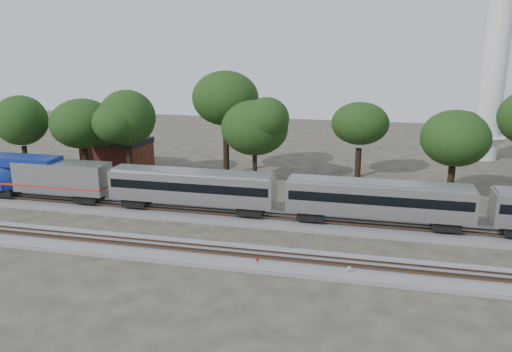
{
  "coord_description": "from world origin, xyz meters",
  "views": [
    {
      "loc": [
        11.11,
        -42.89,
        18.28
      ],
      "look_at": [
        -0.11,
        5.0,
        5.15
      ],
      "focal_mm": 35.0,
      "sensor_mm": 36.0,
      "label": 1
    }
  ],
  "objects": [
    {
      "name": "track_far",
      "position": [
        0.0,
        6.0,
        0.21
      ],
      "size": [
        160.0,
        5.0,
        0.73
      ],
      "color": "slate",
      "rests_on": "ground"
    },
    {
      "name": "switch_lever",
      "position": [
        5.21,
        -5.8,
        0.15
      ],
      "size": [
        0.57,
        0.44,
        0.3
      ],
      "primitive_type": "cube",
      "rotation": [
        0.0,
        0.0,
        0.32
      ],
      "color": "#512D19",
      "rests_on": "ground"
    },
    {
      "name": "tree_1",
      "position": [
        -27.23,
        17.18,
        7.71
      ],
      "size": [
        7.85,
        7.85,
        11.07
      ],
      "color": "black",
      "rests_on": "ground"
    },
    {
      "name": "brick_building",
      "position": [
        -26.26,
        24.31,
        2.22
      ],
      "size": [
        9.76,
        7.34,
        4.4
      ],
      "rotation": [
        0.0,
        0.0,
        -0.1
      ],
      "color": "maroon",
      "rests_on": "ground"
    },
    {
      "name": "tree_5",
      "position": [
        9.53,
        26.63,
        7.58
      ],
      "size": [
        7.72,
        7.72,
        10.89
      ],
      "color": "black",
      "rests_on": "ground"
    },
    {
      "name": "tree_3",
      "position": [
        -8.9,
        23.86,
        10.89
      ],
      "size": [
        11.07,
        11.07,
        15.61
      ],
      "color": "black",
      "rests_on": "ground"
    },
    {
      "name": "ground",
      "position": [
        0.0,
        0.0,
        0.0
      ],
      "size": [
        160.0,
        160.0,
        0.0
      ],
      "primitive_type": "plane",
      "color": "#383328",
      "rests_on": "ground"
    },
    {
      "name": "tree_4",
      "position": [
        -3.79,
        19.95,
        7.56
      ],
      "size": [
        7.71,
        7.71,
        10.86
      ],
      "color": "black",
      "rests_on": "ground"
    },
    {
      "name": "tree_0",
      "position": [
        -36.46,
        16.71,
        7.88
      ],
      "size": [
        8.03,
        8.03,
        11.31
      ],
      "color": "black",
      "rests_on": "ground"
    },
    {
      "name": "tree_2",
      "position": [
        -20.65,
        17.45,
        8.68
      ],
      "size": [
        8.83,
        8.83,
        12.46
      ],
      "color": "black",
      "rests_on": "ground"
    },
    {
      "name": "switch_stand_red",
      "position": [
        2.46,
        -5.4,
        0.58
      ],
      "size": [
        0.28,
        0.14,
        0.92
      ],
      "rotation": [
        0.0,
        0.0,
        0.43
      ],
      "color": "#512D19",
      "rests_on": "ground"
    },
    {
      "name": "track_near",
      "position": [
        0.0,
        -4.0,
        0.21
      ],
      "size": [
        160.0,
        5.0,
        0.73
      ],
      "color": "slate",
      "rests_on": "ground"
    },
    {
      "name": "switch_stand_white",
      "position": [
        10.02,
        -5.3,
        0.58
      ],
      "size": [
        0.29,
        0.1,
        0.91
      ],
      "rotation": [
        0.0,
        0.0,
        0.27
      ],
      "color": "#512D19",
      "rests_on": "ground"
    },
    {
      "name": "tree_6",
      "position": [
        20.69,
        18.23,
        7.54
      ],
      "size": [
        7.68,
        7.68,
        10.83
      ],
      "color": "black",
      "rests_on": "ground"
    },
    {
      "name": "train",
      "position": [
        12.29,
        6.0,
        3.32
      ],
      "size": [
        94.56,
        3.27,
        4.81
      ],
      "color": "#B0B2B7",
      "rests_on": "ground"
    }
  ]
}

